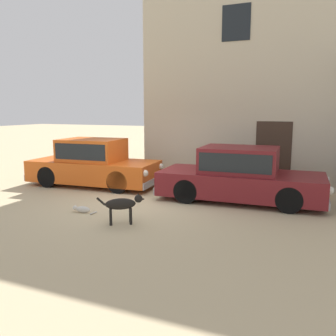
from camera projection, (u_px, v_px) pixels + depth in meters
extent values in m
plane|color=tan|center=(140.00, 199.00, 9.82)|extent=(80.00, 80.00, 0.00)
cube|color=#D15619|center=(94.00, 171.00, 11.56)|extent=(4.27, 1.98, 0.67)
cube|color=#D15619|center=(92.00, 150.00, 11.46)|extent=(2.01, 1.59, 0.70)
cube|color=black|center=(92.00, 149.00, 11.46)|extent=(1.86, 1.60, 0.49)
cube|color=#999BA0|center=(152.00, 182.00, 10.94)|extent=(0.24, 1.66, 0.20)
cube|color=#999BA0|center=(42.00, 174.00, 12.25)|extent=(0.24, 1.66, 0.20)
sphere|color=silver|center=(161.00, 166.00, 11.49)|extent=(0.20, 0.20, 0.20)
sphere|color=silver|center=(145.00, 173.00, 10.25)|extent=(0.20, 0.20, 0.20)
cube|color=red|center=(55.00, 160.00, 12.87)|extent=(0.05, 0.18, 0.18)
cube|color=red|center=(27.00, 166.00, 11.51)|extent=(0.05, 0.18, 0.18)
cylinder|color=black|center=(138.00, 173.00, 11.88)|extent=(0.69, 0.25, 0.68)
cylinder|color=black|center=(118.00, 182.00, 10.49)|extent=(0.69, 0.25, 0.68)
cylinder|color=black|center=(74.00, 169.00, 12.68)|extent=(0.69, 0.25, 0.68)
cylinder|color=black|center=(48.00, 177.00, 11.29)|extent=(0.69, 0.25, 0.68)
cube|color=maroon|center=(240.00, 184.00, 9.60)|extent=(4.40, 1.93, 0.64)
cube|color=maroon|center=(239.00, 160.00, 9.51)|extent=(2.05, 1.59, 0.68)
cube|color=black|center=(239.00, 159.00, 9.51)|extent=(1.90, 1.61, 0.48)
cube|color=#999BA0|center=(325.00, 198.00, 8.89)|extent=(0.19, 1.72, 0.20)
cube|color=#999BA0|center=(167.00, 185.00, 10.38)|extent=(0.19, 1.72, 0.20)
sphere|color=silver|center=(326.00, 179.00, 9.47)|extent=(0.20, 0.20, 0.20)
sphere|color=silver|center=(330.00, 190.00, 8.18)|extent=(0.20, 0.20, 0.20)
cube|color=red|center=(175.00, 169.00, 11.02)|extent=(0.05, 0.18, 0.18)
cube|color=red|center=(157.00, 178.00, 9.62)|extent=(0.05, 0.18, 0.18)
cylinder|color=black|center=(291.00, 187.00, 9.89)|extent=(0.66, 0.23, 0.65)
cylinder|color=black|center=(289.00, 200.00, 8.46)|extent=(0.66, 0.23, 0.65)
cylinder|color=black|center=(201.00, 180.00, 10.79)|extent=(0.66, 0.23, 0.65)
cylinder|color=black|center=(186.00, 191.00, 9.36)|extent=(0.66, 0.23, 0.65)
cube|color=#38281E|center=(273.00, 155.00, 11.19)|extent=(1.10, 0.02, 2.10)
cube|color=black|center=(236.00, 23.00, 11.02)|extent=(0.90, 0.02, 1.10)
cylinder|color=black|center=(130.00, 214.00, 7.80)|extent=(0.06, 0.06, 0.36)
cylinder|color=black|center=(131.00, 216.00, 7.64)|extent=(0.06, 0.06, 0.36)
cylinder|color=black|center=(111.00, 215.00, 7.73)|extent=(0.06, 0.06, 0.36)
cylinder|color=black|center=(111.00, 217.00, 7.57)|extent=(0.06, 0.06, 0.36)
ellipsoid|color=black|center=(120.00, 204.00, 7.64)|extent=(0.68, 0.54, 0.25)
sphere|color=black|center=(138.00, 199.00, 7.69)|extent=(0.18, 0.18, 0.18)
cone|color=black|center=(143.00, 199.00, 7.70)|extent=(0.14, 0.14, 0.10)
cone|color=black|center=(138.00, 194.00, 7.73)|extent=(0.09, 0.09, 0.08)
cone|color=black|center=(139.00, 196.00, 7.62)|extent=(0.09, 0.09, 0.08)
cylinder|color=black|center=(101.00, 201.00, 7.57)|extent=(0.19, 0.15, 0.20)
ellipsoid|color=beige|center=(83.00, 209.00, 8.53)|extent=(0.39, 0.18, 0.16)
sphere|color=beige|center=(75.00, 208.00, 8.59)|extent=(0.12, 0.12, 0.12)
cone|color=beige|center=(74.00, 206.00, 8.56)|extent=(0.04, 0.04, 0.05)
cone|color=beige|center=(76.00, 206.00, 8.61)|extent=(0.04, 0.04, 0.05)
cylinder|color=beige|center=(93.00, 213.00, 8.44)|extent=(0.06, 0.22, 0.04)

